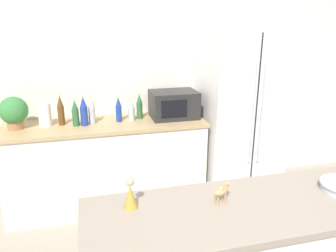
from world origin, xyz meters
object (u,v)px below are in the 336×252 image
at_px(back_bottle_6, 75,113).
at_px(wise_man_figurine_blue, 130,195).
at_px(back_bottle_3, 92,110).
at_px(back_bottle_5, 119,110).
at_px(microwave, 174,104).
at_px(back_bottle_2, 139,107).
at_px(back_bottle_4, 84,111).
at_px(camel_figurine, 221,192).
at_px(paper_towel_roll, 45,115).
at_px(potted_plant, 14,112).
at_px(back_bottle_1, 131,110).
at_px(back_bottle_0, 61,111).
at_px(refrigerator, 240,114).

bearing_deg(back_bottle_6, wise_man_figurine_blue, -80.35).
distance_m(back_bottle_3, back_bottle_6, 0.16).
distance_m(back_bottle_5, back_bottle_6, 0.42).
distance_m(microwave, back_bottle_6, 1.00).
bearing_deg(back_bottle_2, back_bottle_6, -171.91).
relative_size(back_bottle_4, camel_figurine, 2.67).
bearing_deg(paper_towel_roll, back_bottle_2, 1.64).
distance_m(potted_plant, back_bottle_3, 0.71).
relative_size(back_bottle_1, back_bottle_4, 0.77).
distance_m(potted_plant, back_bottle_1, 1.10).
xyz_separation_m(back_bottle_2, back_bottle_6, (-0.64, -0.09, -0.00)).
distance_m(paper_towel_roll, back_bottle_4, 0.37).
distance_m(back_bottle_1, back_bottle_5, 0.13).
bearing_deg(back_bottle_2, paper_towel_roll, -178.36).
relative_size(back_bottle_0, camel_figurine, 2.71).
xyz_separation_m(potted_plant, back_bottle_0, (0.42, 0.02, -0.02)).
xyz_separation_m(back_bottle_0, back_bottle_5, (0.56, -0.03, -0.02)).
xyz_separation_m(back_bottle_4, wise_man_figurine_blue, (0.21, -1.70, -0.00)).
xyz_separation_m(refrigerator, back_bottle_2, (-1.09, 0.11, 0.13)).
xyz_separation_m(back_bottle_0, back_bottle_4, (0.22, -0.07, -0.00)).
height_order(refrigerator, back_bottle_5, refrigerator).
relative_size(paper_towel_roll, back_bottle_0, 0.75).
xyz_separation_m(microwave, back_bottle_1, (-0.45, -0.02, -0.03)).
distance_m(microwave, back_bottle_2, 0.36).
xyz_separation_m(back_bottle_3, wise_man_figurine_blue, (0.13, -1.75, 0.01)).
bearing_deg(potted_plant, back_bottle_0, 2.82).
height_order(back_bottle_0, back_bottle_6, back_bottle_0).
bearing_deg(paper_towel_roll, back_bottle_5, -1.91).
height_order(refrigerator, back_bottle_4, refrigerator).
bearing_deg(potted_plant, back_bottle_6, -4.98).
bearing_deg(refrigerator, back_bottle_5, 177.18).
xyz_separation_m(refrigerator, back_bottle_4, (-1.65, 0.02, 0.14)).
height_order(potted_plant, back_bottle_4, potted_plant).
bearing_deg(back_bottle_6, back_bottle_4, -4.16).
bearing_deg(back_bottle_3, camel_figurine, -71.79).
relative_size(refrigerator, back_bottle_1, 7.99).
height_order(potted_plant, paper_towel_roll, potted_plant).
xyz_separation_m(back_bottle_5, camel_figurine, (0.33, -1.82, 0.01)).
bearing_deg(back_bottle_4, paper_towel_roll, 169.11).
xyz_separation_m(back_bottle_1, wise_man_figurine_blue, (-0.26, -1.74, 0.03)).
relative_size(back_bottle_1, wise_man_figurine_blue, 1.34).
distance_m(paper_towel_roll, back_bottle_2, 0.93).
height_order(back_bottle_1, back_bottle_6, back_bottle_6).
relative_size(refrigerator, camel_figurine, 16.44).
relative_size(potted_plant, camel_figurine, 2.79).
bearing_deg(back_bottle_4, refrigerator, -0.62).
bearing_deg(paper_towel_roll, microwave, -0.63).
xyz_separation_m(refrigerator, paper_towel_roll, (-2.02, 0.09, 0.11)).
height_order(back_bottle_1, back_bottle_5, back_bottle_5).
xyz_separation_m(potted_plant, paper_towel_roll, (0.27, 0.02, -0.05)).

